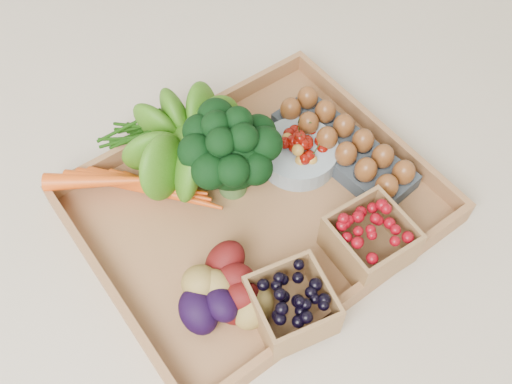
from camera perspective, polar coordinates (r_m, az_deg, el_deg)
ground at (r=0.97m, az=-0.00°, el=-2.00°), size 4.00×4.00×0.00m
tray at (r=0.96m, az=-0.00°, el=-1.76°), size 0.55×0.45×0.01m
carrots at (r=0.97m, az=-10.74°, el=0.59°), size 0.20×0.14×0.05m
lettuce at (r=0.95m, az=-6.77°, el=5.38°), size 0.15×0.15×0.15m
broccoli at (r=0.93m, az=-2.44°, el=2.58°), size 0.16×0.16×0.13m
cherry_bowl at (r=1.00m, az=4.25°, el=3.85°), size 0.14×0.14×0.04m
egg_carton at (r=1.02m, az=8.67°, el=4.19°), size 0.12×0.28×0.03m
potatoes at (r=0.84m, az=-2.70°, el=-9.78°), size 0.15×0.15×0.08m
punnet_blackberry at (r=0.83m, az=3.58°, el=-11.22°), size 0.13×0.13×0.07m
punnet_raspberry at (r=0.90m, az=11.29°, el=-4.69°), size 0.12×0.12×0.08m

